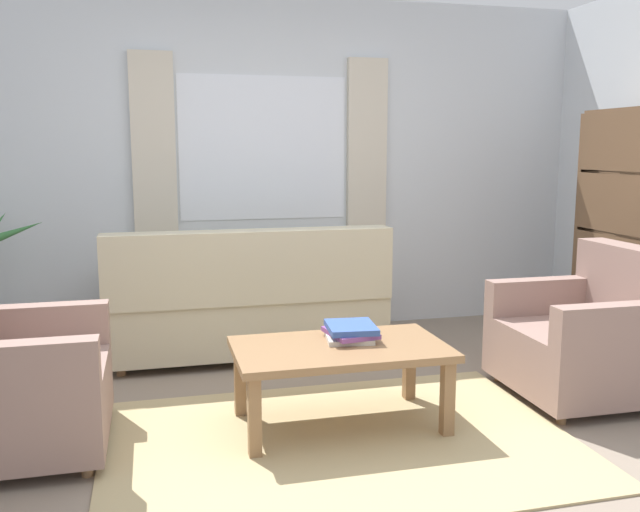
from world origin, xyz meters
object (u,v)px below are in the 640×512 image
object	(u,v)px
armchair_left	(4,382)
armchair_right	(589,337)
coffee_table	(340,356)
couch	(247,304)
book_stack_on_table	(350,332)
bookshelf	(632,229)

from	to	relation	value
armchair_left	armchair_right	size ratio (longest dim) A/B	1.00
armchair_right	coffee_table	bearing A→B (deg)	-86.51
couch	coffee_table	xyz separation A→B (m)	(0.30, -1.35, 0.01)
armchair_right	armchair_left	bearing A→B (deg)	-89.58
coffee_table	book_stack_on_table	distance (m)	0.16
armchair_right	coffee_table	distance (m)	1.54
couch	coffee_table	bearing A→B (deg)	102.54
couch	bookshelf	bearing A→B (deg)	166.20
armchair_left	bookshelf	distance (m)	4.01
armchair_right	book_stack_on_table	xyz separation A→B (m)	(-1.46, 0.01, 0.13)
couch	bookshelf	xyz separation A→B (m)	(2.59, -0.64, 0.53)
armchair_left	coffee_table	world-z (taller)	armchair_left
book_stack_on_table	armchair_left	bearing A→B (deg)	-179.72
couch	armchair_right	xyz separation A→B (m)	(1.84, -1.27, -0.01)
coffee_table	bookshelf	bearing A→B (deg)	17.21
couch	armchair_left	distance (m)	1.83
couch	book_stack_on_table	world-z (taller)	couch
bookshelf	book_stack_on_table	bearing A→B (deg)	105.57
couch	bookshelf	distance (m)	2.72
coffee_table	book_stack_on_table	size ratio (longest dim) A/B	3.49
armchair_left	bookshelf	bearing A→B (deg)	-80.96
book_stack_on_table	coffee_table	bearing A→B (deg)	-131.32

